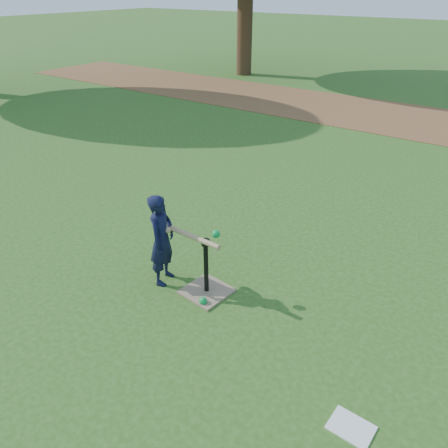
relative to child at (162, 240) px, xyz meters
The scene contains 7 objects.
ground 0.59m from the child, 47.70° to the left, with size 80.00×80.00×0.00m, color #285116.
dirt_strip 7.77m from the child, 88.31° to the left, with size 24.00×3.00×0.01m, color brown.
child is the anchor object (origin of this frame).
wiffle_ball_ground 0.73m from the child, ahead, with size 0.08×0.08×0.08m, color #0D983F.
clipboard 2.35m from the child, 13.44° to the right, with size 0.30×0.23×0.01m, color white.
batting_tee 0.62m from the child, 10.69° to the left, with size 0.47×0.47×0.61m.
swing_action 0.40m from the child, 13.89° to the left, with size 0.63×0.22×0.12m.
Camera 1 is at (2.44, -2.91, 2.74)m, focal length 35.00 mm.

